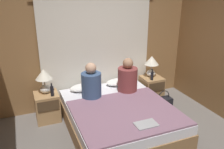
% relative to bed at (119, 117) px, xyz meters
% --- Properties ---
extents(wall_back, '(4.00, 0.06, 2.50)m').
position_rel_bed_xyz_m(wall_back, '(0.00, 1.13, 1.03)').
color(wall_back, olive).
rests_on(wall_back, ground_plane).
extents(curtain_panel, '(2.42, 0.02, 2.13)m').
position_rel_bed_xyz_m(curtain_panel, '(0.00, 1.06, 0.85)').
color(curtain_panel, silver).
rests_on(curtain_panel, ground_plane).
extents(bed, '(1.67, 2.02, 0.44)m').
position_rel_bed_xyz_m(bed, '(0.00, 0.00, 0.00)').
color(bed, olive).
rests_on(bed, ground_plane).
extents(nightstand_left, '(0.42, 0.43, 0.51)m').
position_rel_bed_xyz_m(nightstand_left, '(-1.09, 0.75, 0.04)').
color(nightstand_left, '#A87F51').
rests_on(nightstand_left, ground_plane).
extents(nightstand_right, '(0.42, 0.43, 0.51)m').
position_rel_bed_xyz_m(nightstand_right, '(1.09, 0.75, 0.04)').
color(nightstand_right, '#A87F51').
rests_on(nightstand_right, ground_plane).
extents(lamp_left, '(0.29, 0.29, 0.45)m').
position_rel_bed_xyz_m(lamp_left, '(-1.09, 0.80, 0.59)').
color(lamp_left, silver).
rests_on(lamp_left, nightstand_left).
extents(lamp_right, '(0.29, 0.29, 0.45)m').
position_rel_bed_xyz_m(lamp_right, '(1.09, 0.80, 0.59)').
color(lamp_right, silver).
rests_on(lamp_right, nightstand_right).
extents(pillow_left, '(0.55, 0.31, 0.12)m').
position_rel_bed_xyz_m(pillow_left, '(-0.37, 0.82, 0.28)').
color(pillow_left, white).
rests_on(pillow_left, bed).
extents(pillow_right, '(0.55, 0.31, 0.12)m').
position_rel_bed_xyz_m(pillow_right, '(0.37, 0.82, 0.28)').
color(pillow_right, white).
rests_on(pillow_right, bed).
extents(blanket_on_bed, '(1.61, 1.40, 0.03)m').
position_rel_bed_xyz_m(blanket_on_bed, '(0.00, -0.28, 0.24)').
color(blanket_on_bed, slate).
rests_on(blanket_on_bed, bed).
extents(person_left_in_bed, '(0.35, 0.35, 0.66)m').
position_rel_bed_xyz_m(person_left_in_bed, '(-0.33, 0.46, 0.49)').
color(person_left_in_bed, '#38517A').
rests_on(person_left_in_bed, bed).
extents(person_right_in_bed, '(0.37, 0.37, 0.66)m').
position_rel_bed_xyz_m(person_right_in_bed, '(0.38, 0.46, 0.49)').
color(person_right_in_bed, brown).
rests_on(person_right_in_bed, bed).
extents(beer_bottle_on_left_stand, '(0.06, 0.06, 0.24)m').
position_rel_bed_xyz_m(beer_bottle_on_left_stand, '(-0.99, 0.63, 0.39)').
color(beer_bottle_on_left_stand, black).
rests_on(beer_bottle_on_left_stand, nightstand_left).
extents(beer_bottle_on_right_stand, '(0.06, 0.06, 0.23)m').
position_rel_bed_xyz_m(beer_bottle_on_right_stand, '(1.01, 0.63, 0.39)').
color(beer_bottle_on_right_stand, black).
rests_on(beer_bottle_on_right_stand, nightstand_right).
extents(laptop_on_bed, '(0.32, 0.21, 0.02)m').
position_rel_bed_xyz_m(laptop_on_bed, '(0.10, -0.73, 0.26)').
color(laptop_on_bed, '#9EA0A5').
rests_on(laptop_on_bed, blanket_on_bed).
extents(handbag_on_floor, '(0.34, 0.19, 0.38)m').
position_rel_bed_xyz_m(handbag_on_floor, '(1.12, 0.32, -0.10)').
color(handbag_on_floor, black).
rests_on(handbag_on_floor, ground_plane).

